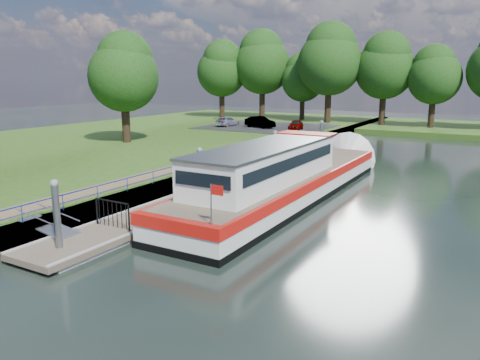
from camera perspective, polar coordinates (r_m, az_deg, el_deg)
The scene contains 16 objects.
ground at distance 18.92m, azimuth -19.86°, elevation -8.41°, with size 160.00×160.00×0.00m, color black.
riverbank at distance 41.65m, azimuth -20.32°, elevation 3.21°, with size 32.00×90.00×0.78m, color #284814.
bank_edge at distance 31.47m, azimuth -1.94°, elevation 1.23°, with size 1.10×90.00×0.78m, color #473D2D.
footpath at distance 27.06m, azimuth -13.17°, elevation -0.05°, with size 1.60×40.00×0.05m, color brown.
carpark at distance 55.38m, azimuth 3.25°, elevation 6.49°, with size 14.00×12.00×0.06m, color black.
blue_fence at distance 22.41m, azimuth -18.85°, elevation -1.61°, with size 0.04×18.04×0.72m.
pontoon at distance 28.56m, azimuth 0.29°, elevation -0.34°, with size 2.50×30.00×0.56m.
mooring_piles at distance 28.34m, azimuth 0.29°, elevation 1.82°, with size 0.30×27.30×3.55m.
gangway at distance 20.40m, azimuth -22.30°, elevation -5.24°, with size 2.58×1.00×0.92m.
gate_panel at distance 19.96m, azimuth -15.30°, elevation -3.55°, with size 1.85×0.05×1.15m.
barge at distance 25.90m, azimuth 6.10°, elevation 0.31°, with size 4.36×21.15×4.78m.
horizon_trees at distance 61.84m, azimuth 16.00°, elevation 13.29°, with size 54.38×10.03×12.87m.
bank_tree_a at distance 43.20m, azimuth -13.96°, elevation 12.76°, with size 6.12×6.12×9.72m.
car_a at distance 52.00m, azimuth 6.82°, elevation 6.68°, with size 1.29×3.20×1.09m, color #999999.
car_b at distance 54.17m, azimuth 2.46°, elevation 7.08°, with size 1.35×3.87×1.28m, color #999999.
car_c at distance 56.12m, azimuth -1.56°, elevation 7.17°, with size 1.50×3.68×1.07m, color #999999.
Camera 1 is at (13.81, -11.19, 6.48)m, focal length 35.00 mm.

